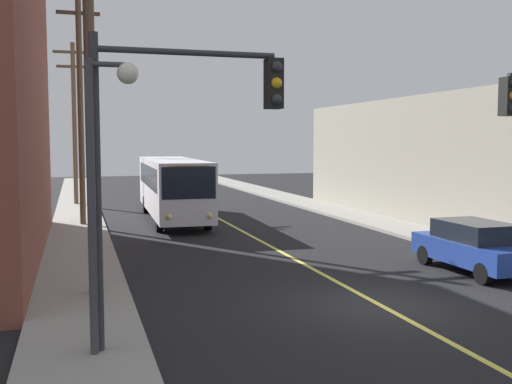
{
  "coord_description": "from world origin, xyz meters",
  "views": [
    {
      "loc": [
        -7.31,
        -13.43,
        4.15
      ],
      "look_at": [
        0.0,
        10.92,
        2.0
      ],
      "focal_mm": 42.23,
      "sensor_mm": 36.0,
      "label": 1
    }
  ],
  "objects_px": {
    "utility_pole_near": "(89,61)",
    "street_lamp_left": "(103,163)",
    "parked_car_blue": "(474,246)",
    "utility_pole_far": "(74,116)",
    "city_bus": "(172,185)",
    "fire_hydrant": "(501,244)",
    "utility_pole_mid": "(80,93)",
    "traffic_signal_left_corner": "(178,133)"
  },
  "relations": [
    {
      "from": "traffic_signal_left_corner",
      "to": "street_lamp_left",
      "type": "height_order",
      "value": "traffic_signal_left_corner"
    },
    {
      "from": "utility_pole_mid",
      "to": "utility_pole_far",
      "type": "xyz_separation_m",
      "value": [
        -0.3,
        10.09,
        -0.68
      ]
    },
    {
      "from": "utility_pole_far",
      "to": "street_lamp_left",
      "type": "distance_m",
      "value": 28.83
    },
    {
      "from": "city_bus",
      "to": "parked_car_blue",
      "type": "bearing_deg",
      "value": -65.33
    },
    {
      "from": "fire_hydrant",
      "to": "utility_pole_mid",
      "type": "bearing_deg",
      "value": 137.47
    },
    {
      "from": "utility_pole_near",
      "to": "utility_pole_mid",
      "type": "height_order",
      "value": "utility_pole_mid"
    },
    {
      "from": "city_bus",
      "to": "parked_car_blue",
      "type": "distance_m",
      "value": 17.17
    },
    {
      "from": "utility_pole_near",
      "to": "parked_car_blue",
      "type": "bearing_deg",
      "value": -0.73
    },
    {
      "from": "city_bus",
      "to": "parked_car_blue",
      "type": "height_order",
      "value": "city_bus"
    },
    {
      "from": "utility_pole_near",
      "to": "utility_pole_far",
      "type": "distance_m",
      "value": 24.03
    },
    {
      "from": "city_bus",
      "to": "utility_pole_mid",
      "type": "height_order",
      "value": "utility_pole_mid"
    },
    {
      "from": "parked_car_blue",
      "to": "street_lamp_left",
      "type": "height_order",
      "value": "street_lamp_left"
    },
    {
      "from": "utility_pole_near",
      "to": "utility_pole_far",
      "type": "bearing_deg",
      "value": 90.99
    },
    {
      "from": "parked_car_blue",
      "to": "utility_pole_near",
      "type": "xyz_separation_m",
      "value": [
        -11.63,
        0.15,
        5.35
      ]
    },
    {
      "from": "parked_car_blue",
      "to": "utility_pole_near",
      "type": "distance_m",
      "value": 12.8
    },
    {
      "from": "parked_car_blue",
      "to": "utility_pole_mid",
      "type": "xyz_separation_m",
      "value": [
        -11.74,
        14.09,
        5.6
      ]
    },
    {
      "from": "street_lamp_left",
      "to": "traffic_signal_left_corner",
      "type": "bearing_deg",
      "value": 6.15
    },
    {
      "from": "city_bus",
      "to": "parked_car_blue",
      "type": "relative_size",
      "value": 2.77
    },
    {
      "from": "utility_pole_near",
      "to": "utility_pole_far",
      "type": "xyz_separation_m",
      "value": [
        -0.42,
        24.02,
        -0.44
      ]
    },
    {
      "from": "city_bus",
      "to": "utility_pole_near",
      "type": "relative_size",
      "value": 1.11
    },
    {
      "from": "utility_pole_mid",
      "to": "utility_pole_far",
      "type": "relative_size",
      "value": 1.13
    },
    {
      "from": "city_bus",
      "to": "utility_pole_near",
      "type": "xyz_separation_m",
      "value": [
        -4.47,
        -15.43,
        4.38
      ]
    },
    {
      "from": "utility_pole_far",
      "to": "street_lamp_left",
      "type": "relative_size",
      "value": 1.85
    },
    {
      "from": "fire_hydrant",
      "to": "parked_car_blue",
      "type": "bearing_deg",
      "value": -147.48
    },
    {
      "from": "utility_pole_mid",
      "to": "parked_car_blue",
      "type": "bearing_deg",
      "value": -50.18
    },
    {
      "from": "parked_car_blue",
      "to": "utility_pole_far",
      "type": "relative_size",
      "value": 0.43
    },
    {
      "from": "city_bus",
      "to": "utility_pole_near",
      "type": "height_order",
      "value": "utility_pole_near"
    },
    {
      "from": "street_lamp_left",
      "to": "fire_hydrant",
      "type": "bearing_deg",
      "value": 23.47
    },
    {
      "from": "city_bus",
      "to": "utility_pole_far",
      "type": "xyz_separation_m",
      "value": [
        -4.89,
        8.59,
        3.94
      ]
    },
    {
      "from": "traffic_signal_left_corner",
      "to": "utility_pole_near",
      "type": "bearing_deg",
      "value": 108.14
    },
    {
      "from": "utility_pole_near",
      "to": "traffic_signal_left_corner",
      "type": "relative_size",
      "value": 1.84
    },
    {
      "from": "city_bus",
      "to": "utility_pole_far",
      "type": "relative_size",
      "value": 1.2
    },
    {
      "from": "city_bus",
      "to": "utility_pole_mid",
      "type": "distance_m",
      "value": 6.68
    },
    {
      "from": "utility_pole_mid",
      "to": "utility_pole_far",
      "type": "bearing_deg",
      "value": 91.7
    },
    {
      "from": "street_lamp_left",
      "to": "fire_hydrant",
      "type": "relative_size",
      "value": 6.55
    },
    {
      "from": "traffic_signal_left_corner",
      "to": "street_lamp_left",
      "type": "bearing_deg",
      "value": -173.85
    },
    {
      "from": "parked_car_blue",
      "to": "utility_pole_far",
      "type": "distance_m",
      "value": 27.45
    },
    {
      "from": "utility_pole_far",
      "to": "utility_pole_near",
      "type": "bearing_deg",
      "value": -89.01
    },
    {
      "from": "parked_car_blue",
      "to": "street_lamp_left",
      "type": "bearing_deg",
      "value": -158.36
    },
    {
      "from": "parked_car_blue",
      "to": "utility_pole_mid",
      "type": "bearing_deg",
      "value": 129.82
    },
    {
      "from": "utility_pole_near",
      "to": "street_lamp_left",
      "type": "height_order",
      "value": "utility_pole_near"
    },
    {
      "from": "city_bus",
      "to": "fire_hydrant",
      "type": "bearing_deg",
      "value": -56.85
    }
  ]
}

